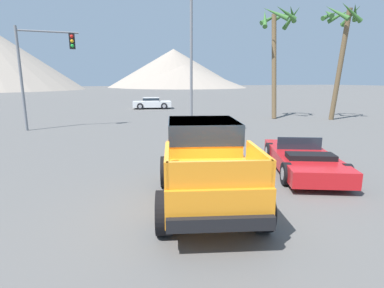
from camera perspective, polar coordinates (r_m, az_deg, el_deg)
name	(u,v)px	position (r m, az deg, el deg)	size (l,w,h in m)	color
ground_plane	(211,212)	(7.19, 3.59, -12.77)	(320.00, 320.00, 0.00)	#5B5956
orange_pickup_truck	(205,158)	(7.50, 2.45, -2.67)	(3.21, 5.00, 1.99)	orange
red_convertible_car	(303,159)	(10.68, 20.33, -2.77)	(3.47, 4.84, 1.08)	red
parked_car_white	(152,103)	(32.86, -7.66, 7.76)	(4.33, 2.63, 1.19)	white
traffic_light_main	(43,60)	(20.61, -26.55, 14.16)	(3.47, 0.38, 6.09)	slate
street_lamp_post	(191,50)	(15.81, -0.14, 17.44)	(0.90, 0.24, 7.47)	slate
palm_tree_tall	(278,36)	(25.11, 15.98, 19.20)	(2.95, 3.00, 8.45)	brown
palm_tree_short	(341,34)	(25.82, 26.52, 18.19)	(2.78, 2.70, 8.41)	brown
distant_mountain_range	(75,64)	(122.17, -21.34, 14.00)	(133.54, 76.08, 21.22)	gray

